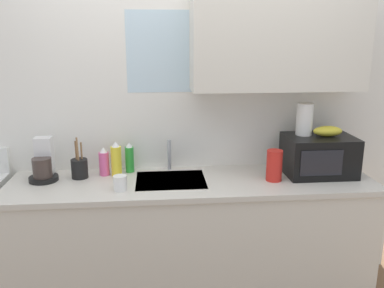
{
  "coord_description": "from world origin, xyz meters",
  "views": [
    {
      "loc": [
        -0.23,
        -2.55,
        1.83
      ],
      "look_at": [
        0.0,
        0.0,
        1.15
      ],
      "focal_mm": 38.15,
      "sensor_mm": 36.0,
      "label": 1
    }
  ],
  "objects_px": {
    "paper_towel_roll": "(304,119)",
    "dish_soap_bottle_green": "(130,158)",
    "coffee_maker": "(44,164)",
    "mug_white": "(120,183)",
    "microwave": "(319,155)",
    "banana_bunch": "(328,131)",
    "utensil_crock": "(80,168)",
    "dish_soap_bottle_yellow": "(116,160)",
    "dish_soap_bottle_pink": "(104,162)",
    "cereal_canister": "(274,165)"
  },
  "relations": [
    {
      "from": "paper_towel_roll",
      "to": "dish_soap_bottle_green",
      "type": "xyz_separation_m",
      "value": [
        -1.2,
        0.12,
        -0.28
      ]
    },
    {
      "from": "coffee_maker",
      "to": "mug_white",
      "type": "distance_m",
      "value": 0.58
    },
    {
      "from": "microwave",
      "to": "banana_bunch",
      "type": "distance_m",
      "value": 0.18
    },
    {
      "from": "microwave",
      "to": "coffee_maker",
      "type": "relative_size",
      "value": 1.64
    },
    {
      "from": "dish_soap_bottle_green",
      "to": "utensil_crock",
      "type": "relative_size",
      "value": 0.75
    },
    {
      "from": "paper_towel_roll",
      "to": "utensil_crock",
      "type": "xyz_separation_m",
      "value": [
        -1.53,
        0.02,
        -0.31
      ]
    },
    {
      "from": "dish_soap_bottle_yellow",
      "to": "paper_towel_roll",
      "type": "bearing_deg",
      "value": -2.07
    },
    {
      "from": "dish_soap_bottle_pink",
      "to": "mug_white",
      "type": "bearing_deg",
      "value": -66.72
    },
    {
      "from": "dish_soap_bottle_pink",
      "to": "dish_soap_bottle_green",
      "type": "bearing_deg",
      "value": 17.11
    },
    {
      "from": "cereal_canister",
      "to": "mug_white",
      "type": "distance_m",
      "value": 1.01
    },
    {
      "from": "dish_soap_bottle_green",
      "to": "utensil_crock",
      "type": "bearing_deg",
      "value": -163.66
    },
    {
      "from": "paper_towel_roll",
      "to": "dish_soap_bottle_green",
      "type": "distance_m",
      "value": 1.24
    },
    {
      "from": "microwave",
      "to": "paper_towel_roll",
      "type": "bearing_deg",
      "value": 152.62
    },
    {
      "from": "banana_bunch",
      "to": "cereal_canister",
      "type": "height_order",
      "value": "banana_bunch"
    },
    {
      "from": "cereal_canister",
      "to": "paper_towel_roll",
      "type": "bearing_deg",
      "value": 32.01
    },
    {
      "from": "coffee_maker",
      "to": "dish_soap_bottle_yellow",
      "type": "bearing_deg",
      "value": 4.61
    },
    {
      "from": "banana_bunch",
      "to": "cereal_canister",
      "type": "xyz_separation_m",
      "value": [
        -0.39,
        -0.1,
        -0.2
      ]
    },
    {
      "from": "paper_towel_roll",
      "to": "dish_soap_bottle_yellow",
      "type": "height_order",
      "value": "paper_towel_roll"
    },
    {
      "from": "utensil_crock",
      "to": "paper_towel_roll",
      "type": "bearing_deg",
      "value": -0.74
    },
    {
      "from": "coffee_maker",
      "to": "banana_bunch",
      "type": "bearing_deg",
      "value": -1.75
    },
    {
      "from": "mug_white",
      "to": "utensil_crock",
      "type": "relative_size",
      "value": 0.33
    },
    {
      "from": "coffee_maker",
      "to": "utensil_crock",
      "type": "relative_size",
      "value": 0.98
    },
    {
      "from": "paper_towel_roll",
      "to": "dish_soap_bottle_yellow",
      "type": "bearing_deg",
      "value": 177.93
    },
    {
      "from": "banana_bunch",
      "to": "paper_towel_roll",
      "type": "xyz_separation_m",
      "value": [
        -0.15,
        0.05,
        0.08
      ]
    },
    {
      "from": "banana_bunch",
      "to": "paper_towel_roll",
      "type": "bearing_deg",
      "value": 161.57
    },
    {
      "from": "microwave",
      "to": "dish_soap_bottle_pink",
      "type": "distance_m",
      "value": 1.48
    },
    {
      "from": "banana_bunch",
      "to": "dish_soap_bottle_green",
      "type": "distance_m",
      "value": 1.38
    },
    {
      "from": "coffee_maker",
      "to": "cereal_canister",
      "type": "height_order",
      "value": "coffee_maker"
    },
    {
      "from": "banana_bunch",
      "to": "mug_white",
      "type": "xyz_separation_m",
      "value": [
        -1.39,
        -0.19,
        -0.26
      ]
    },
    {
      "from": "microwave",
      "to": "dish_soap_bottle_yellow",
      "type": "relative_size",
      "value": 1.92
    },
    {
      "from": "coffee_maker",
      "to": "dish_soap_bottle_green",
      "type": "distance_m",
      "value": 0.57
    },
    {
      "from": "coffee_maker",
      "to": "utensil_crock",
      "type": "xyz_separation_m",
      "value": [
        0.23,
        0.01,
        -0.03
      ]
    },
    {
      "from": "microwave",
      "to": "banana_bunch",
      "type": "height_order",
      "value": "banana_bunch"
    },
    {
      "from": "paper_towel_roll",
      "to": "mug_white",
      "type": "bearing_deg",
      "value": -169.06
    },
    {
      "from": "coffee_maker",
      "to": "dish_soap_bottle_pink",
      "type": "xyz_separation_m",
      "value": [
        0.39,
        0.06,
        -0.01
      ]
    },
    {
      "from": "paper_towel_roll",
      "to": "mug_white",
      "type": "xyz_separation_m",
      "value": [
        -1.24,
        -0.24,
        -0.33
      ]
    },
    {
      "from": "dish_soap_bottle_green",
      "to": "coffee_maker",
      "type": "bearing_deg",
      "value": -169.07
    },
    {
      "from": "cereal_canister",
      "to": "dish_soap_bottle_pink",
      "type": "bearing_deg",
      "value": 169.3
    },
    {
      "from": "microwave",
      "to": "cereal_canister",
      "type": "xyz_separation_m",
      "value": [
        -0.34,
        -0.1,
        -0.03
      ]
    },
    {
      "from": "microwave",
      "to": "dish_soap_bottle_green",
      "type": "bearing_deg",
      "value": 172.64
    },
    {
      "from": "microwave",
      "to": "dish_soap_bottle_green",
      "type": "height_order",
      "value": "microwave"
    },
    {
      "from": "paper_towel_roll",
      "to": "cereal_canister",
      "type": "relative_size",
      "value": 1.06
    },
    {
      "from": "banana_bunch",
      "to": "dish_soap_bottle_pink",
      "type": "bearing_deg",
      "value": 175.72
    },
    {
      "from": "paper_towel_roll",
      "to": "coffee_maker",
      "type": "distance_m",
      "value": 1.78
    },
    {
      "from": "dish_soap_bottle_pink",
      "to": "mug_white",
      "type": "xyz_separation_m",
      "value": [
        0.13,
        -0.3,
        -0.04
      ]
    },
    {
      "from": "utensil_crock",
      "to": "banana_bunch",
      "type": "bearing_deg",
      "value": -2.37
    },
    {
      "from": "dish_soap_bottle_yellow",
      "to": "mug_white",
      "type": "xyz_separation_m",
      "value": [
        0.05,
        -0.29,
        -0.07
      ]
    },
    {
      "from": "paper_towel_roll",
      "to": "microwave",
      "type": "bearing_deg",
      "value": -27.38
    },
    {
      "from": "microwave",
      "to": "utensil_crock",
      "type": "distance_m",
      "value": 1.63
    },
    {
      "from": "microwave",
      "to": "paper_towel_roll",
      "type": "xyz_separation_m",
      "value": [
        -0.1,
        0.05,
        0.24
      ]
    }
  ]
}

